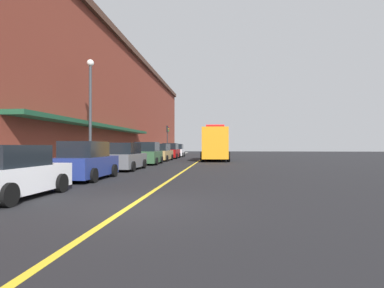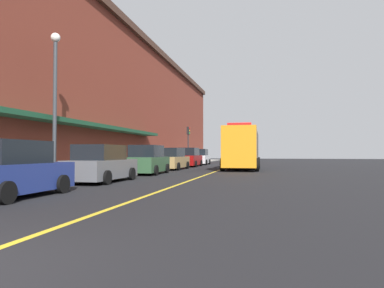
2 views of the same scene
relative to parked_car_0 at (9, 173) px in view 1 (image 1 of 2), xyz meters
name	(u,v)px [view 1 (image 1 of 2)]	position (x,y,z in m)	size (l,w,h in m)	color
ground_plane	(199,161)	(3.97, 24.29, -0.76)	(112.00, 112.00, 0.00)	black
sidewalk_left	(142,160)	(-2.23, 24.29, -0.68)	(2.40, 70.00, 0.15)	#9E9B93
lane_center_stripe	(199,161)	(3.97, 24.29, -0.75)	(0.16, 70.00, 0.01)	gold
brick_building_left	(84,103)	(-8.35, 23.29, 5.40)	(11.01, 64.00, 12.31)	maroon
parked_car_0	(9,173)	(0.00, 0.00, 0.00)	(2.03, 4.20, 1.61)	silver
parked_car_1	(86,162)	(0.00, 5.32, 0.08)	(1.98, 4.25, 1.80)	navy
parked_car_2	(125,157)	(-0.01, 11.19, 0.07)	(2.09, 4.47, 1.79)	#595B60
parked_car_3	(148,154)	(0.04, 17.39, 0.12)	(2.26, 4.47, 1.90)	#2D5133
parked_car_4	(161,153)	(-0.06, 23.69, 0.09)	(2.09, 4.82, 1.81)	#A5844C
parked_car_5	(171,151)	(-0.04, 30.00, 0.13)	(2.09, 4.91, 1.92)	maroon
parked_car_6	(177,151)	(-0.07, 35.54, 0.10)	(2.20, 4.25, 1.85)	silver
utility_truck	(215,144)	(5.68, 24.72, 0.98)	(2.96, 7.87, 3.65)	orange
parking_meter_0	(41,158)	(-1.38, 3.89, 0.30)	(0.14, 0.18, 1.33)	#4C4C51
parking_meter_1	(19,160)	(-1.38, 2.43, 0.30)	(0.14, 0.18, 1.33)	#4C4C51
parking_meter_2	(162,150)	(-1.38, 30.83, 0.30)	(0.14, 0.18, 1.33)	#4C4C51
parking_meter_3	(4,161)	(-1.38, 1.62, 0.30)	(0.14, 0.18, 1.33)	#4C4C51
street_lamp_left	(90,102)	(-1.98, 10.31, 3.64)	(0.44, 0.44, 6.94)	#33383D
traffic_light_near	(167,135)	(-1.32, 34.83, 2.40)	(0.38, 0.36, 4.30)	#232326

